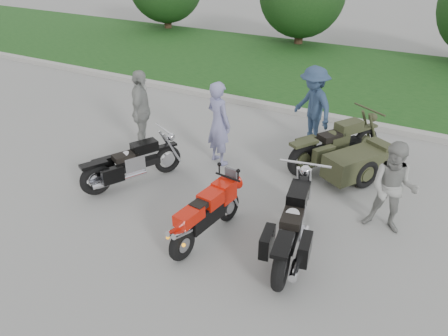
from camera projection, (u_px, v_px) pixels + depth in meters
The scene contains 11 objects.
ground at pixel (186, 227), 7.68m from camera, with size 80.00×80.00×0.00m, color #969691.
curb at pixel (304, 113), 12.23m from camera, with size 60.00×0.30×0.15m, color #A9A79F.
grass_strip at pixel (345, 75), 15.41m from camera, with size 60.00×8.00×0.14m, color #2D5F20.
sportbike_red at pixel (205, 214), 7.15m from camera, with size 0.44×1.83×0.87m.
cruiser_left at pixel (129, 165), 8.78m from camera, with size 1.10×2.03×0.85m.
cruiser_right at pixel (292, 228), 6.85m from camera, with size 0.73×2.49×0.97m.
cruiser_sidecar at pixel (346, 156), 9.08m from camera, with size 1.96×2.36×0.97m.
person_stripe at pixel (219, 123), 9.39m from camera, with size 0.68×0.45×1.86m, color #8585B5.
person_grey at pixel (393, 189), 7.25m from camera, with size 0.80×0.62×1.65m, color #959691.
person_denim at pixel (313, 106), 10.23m from camera, with size 1.23×0.71×1.90m, color navy.
person_back at pixel (142, 111), 9.94m from camera, with size 1.12×0.46×1.90m, color #989A94.
Camera 1 is at (3.62, -5.10, 4.63)m, focal length 35.00 mm.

